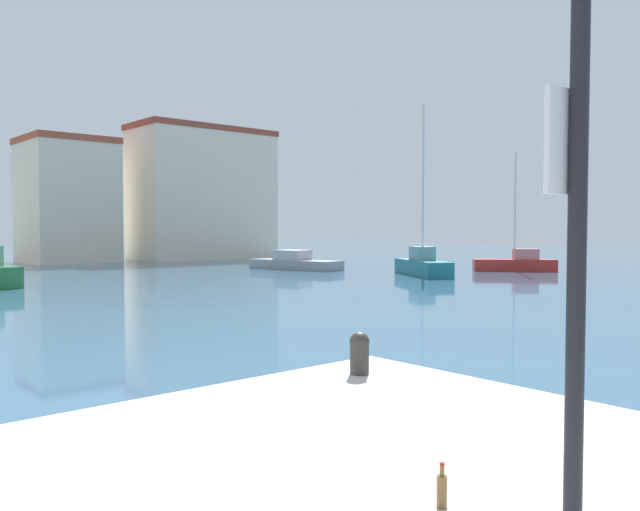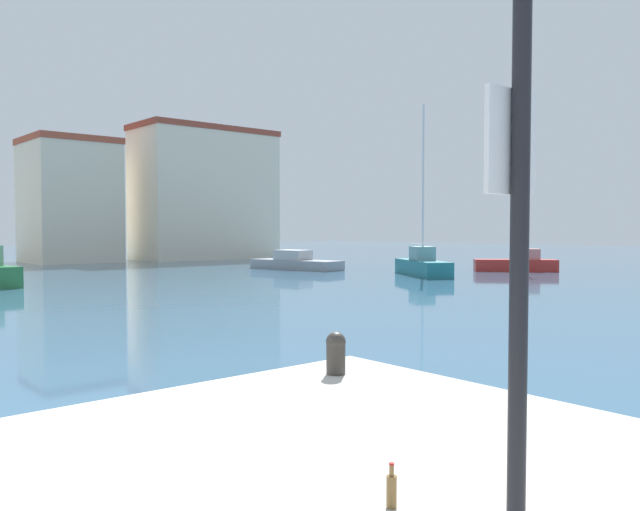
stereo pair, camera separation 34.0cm
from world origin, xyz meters
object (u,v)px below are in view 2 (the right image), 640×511
(bottle, at_px, (392,490))
(mooring_bollard, at_px, (336,351))
(motorboat_grey_far_right, at_px, (295,262))
(sailboat_teal_mid_harbor, at_px, (422,265))
(sailboat_red_far_left, at_px, (517,263))

(bottle, xyz_separation_m, mooring_bollard, (2.15, 2.87, 0.16))
(bottle, height_order, motorboat_grey_far_right, bottle)
(sailboat_teal_mid_harbor, bearing_deg, sailboat_red_far_left, -11.52)
(sailboat_red_far_left, relative_size, motorboat_grey_far_right, 1.10)
(mooring_bollard, xyz_separation_m, motorboat_grey_far_right, (22.00, 28.26, -0.86))
(sailboat_teal_mid_harbor, bearing_deg, mooring_bollard, -141.68)
(mooring_bollard, distance_m, motorboat_grey_far_right, 35.83)
(bottle, height_order, mooring_bollard, mooring_bollard)
(bottle, bearing_deg, sailboat_red_far_left, 31.17)
(bottle, distance_m, sailboat_teal_mid_harbor, 34.08)
(mooring_bollard, distance_m, sailboat_teal_mid_harbor, 30.60)
(sailboat_teal_mid_harbor, bearing_deg, motorboat_grey_far_right, 102.18)
(mooring_bollard, height_order, sailboat_teal_mid_harbor, sailboat_teal_mid_harbor)
(bottle, relative_size, sailboat_red_far_left, 0.04)
(sailboat_teal_mid_harbor, relative_size, motorboat_grey_far_right, 1.44)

